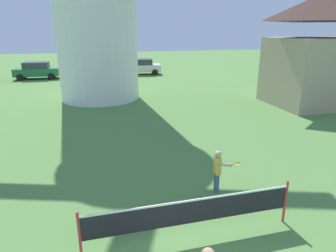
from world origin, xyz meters
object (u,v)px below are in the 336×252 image
at_px(tennis_net, 192,212).
at_px(parked_car_green, 37,70).
at_px(chapel, 325,50).
at_px(player_far, 218,169).
at_px(parked_car_cream, 141,66).
at_px(parked_car_red, 89,68).

height_order(tennis_net, parked_car_green, parked_car_green).
relative_size(tennis_net, chapel, 0.63).
height_order(player_far, parked_car_green, parked_car_green).
distance_m(player_far, chapel, 13.57).
distance_m(player_far, parked_car_cream, 23.79).
relative_size(player_far, chapel, 0.16).
bearing_deg(tennis_net, player_far, 51.33).
distance_m(player_far, parked_car_red, 23.69).
bearing_deg(chapel, parked_car_red, 131.89).
bearing_deg(parked_car_cream, parked_car_red, -177.42).
relative_size(player_far, parked_car_green, 0.31).
distance_m(tennis_net, parked_car_cream, 25.70).
bearing_deg(parked_car_cream, player_far, -94.81).
distance_m(parked_car_red, chapel, 20.60).
xyz_separation_m(parked_car_green, parked_car_red, (4.80, 0.09, 0.00)).
height_order(parked_car_cream, chapel, chapel).
xyz_separation_m(player_far, chapel, (10.47, 8.25, 2.57)).
height_order(player_far, chapel, chapel).
height_order(tennis_net, parked_car_red, parked_car_red).
xyz_separation_m(parked_car_red, chapel, (13.65, -15.22, 2.47)).
height_order(parked_car_red, parked_car_cream, same).
relative_size(parked_car_green, chapel, 0.53).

